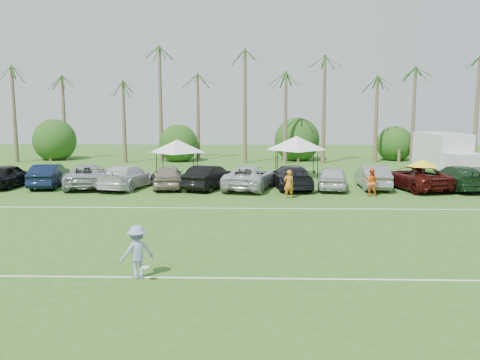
{
  "coord_description": "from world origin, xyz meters",
  "views": [
    {
      "loc": [
        1.78,
        -15.21,
        5.82
      ],
      "look_at": [
        0.92,
        13.98,
        1.6
      ],
      "focal_mm": 40.0,
      "sensor_mm": 36.0,
      "label": 1
    }
  ],
  "objects": [
    {
      "name": "palm_tree_5",
      "position": [
        0.0,
        38.0,
        8.35
      ],
      "size": [
        2.4,
        2.4,
        9.9
      ],
      "color": "brown",
      "rests_on": "ground"
    },
    {
      "name": "palm_tree_1",
      "position": [
        -17.0,
        38.0,
        8.35
      ],
      "size": [
        2.4,
        2.4,
        9.9
      ],
      "color": "brown",
      "rests_on": "ground"
    },
    {
      "name": "palm_tree_2",
      "position": [
        -12.0,
        38.0,
        9.21
      ],
      "size": [
        2.4,
        2.4,
        10.9
      ],
      "color": "brown",
      "rests_on": "ground"
    },
    {
      "name": "parked_car_1",
      "position": [
        -12.63,
        21.28,
        0.82
      ],
      "size": [
        2.19,
        5.09,
        1.63
      ],
      "primitive_type": "imported",
      "rotation": [
        0.0,
        0.0,
        3.24
      ],
      "color": "black",
      "rests_on": "ground"
    },
    {
      "name": "palm_tree_6",
      "position": [
        4.0,
        38.0,
        9.21
      ],
      "size": [
        2.4,
        2.4,
        10.9
      ],
      "color": "brown",
      "rests_on": "ground"
    },
    {
      "name": "parked_car_3",
      "position": [
        -7.03,
        20.75,
        0.82
      ],
      "size": [
        3.46,
        5.99,
        1.63
      ],
      "primitive_type": "imported",
      "rotation": [
        0.0,
        0.0,
        2.92
      ],
      "color": "silver",
      "rests_on": "ground"
    },
    {
      "name": "palm_tree_0",
      "position": [
        -22.0,
        38.0,
        7.48
      ],
      "size": [
        2.4,
        2.4,
        8.9
      ],
      "color": "brown",
      "rests_on": "ground"
    },
    {
      "name": "parked_car_9",
      "position": [
        9.79,
        21.28,
        0.82
      ],
      "size": [
        1.79,
        4.97,
        1.63
      ],
      "primitive_type": "imported",
      "rotation": [
        0.0,
        0.0,
        3.13
      ],
      "color": "gray",
      "rests_on": "ground"
    },
    {
      "name": "bush_tree_3",
      "position": [
        16.0,
        39.0,
        1.8
      ],
      "size": [
        4.0,
        4.0,
        4.0
      ],
      "color": "brown",
      "rests_on": "ground"
    },
    {
      "name": "parked_car_5",
      "position": [
        -1.42,
        20.76,
        0.82
      ],
      "size": [
        3.32,
        5.24,
        1.63
      ],
      "primitive_type": "imported",
      "rotation": [
        0.0,
        0.0,
        2.79
      ],
      "color": "black",
      "rests_on": "ground"
    },
    {
      "name": "parked_car_7",
      "position": [
        4.19,
        21.02,
        0.82
      ],
      "size": [
        3.08,
        5.89,
        1.63
      ],
      "primitive_type": "imported",
      "rotation": [
        0.0,
        0.0,
        3.29
      ],
      "color": "black",
      "rests_on": "ground"
    },
    {
      "name": "palm_tree_7",
      "position": [
        8.0,
        38.0,
        10.06
      ],
      "size": [
        2.4,
        2.4,
        11.9
      ],
      "color": "brown",
      "rests_on": "ground"
    },
    {
      "name": "parked_car_4",
      "position": [
        -4.22,
        20.92,
        0.82
      ],
      "size": [
        2.47,
        4.98,
        1.63
      ],
      "primitive_type": "imported",
      "rotation": [
        0.0,
        0.0,
        3.26
      ],
      "color": "gray",
      "rests_on": "ground"
    },
    {
      "name": "palm_tree_9",
      "position": [
        18.0,
        38.0,
        8.35
      ],
      "size": [
        2.4,
        2.4,
        9.9
      ],
      "color": "brown",
      "rests_on": "ground"
    },
    {
      "name": "parked_car_11",
      "position": [
        15.4,
        21.01,
        0.82
      ],
      "size": [
        2.86,
        5.83,
        1.63
      ],
      "primitive_type": "imported",
      "rotation": [
        0.0,
        0.0,
        3.25
      ],
      "color": "#153216",
      "rests_on": "ground"
    },
    {
      "name": "parked_car_6",
      "position": [
        1.38,
        20.76,
        0.82
      ],
      "size": [
        4.0,
        6.34,
        1.63
      ],
      "primitive_type": "imported",
      "rotation": [
        0.0,
        0.0,
        2.91
      ],
      "color": "#B9BABB",
      "rests_on": "ground"
    },
    {
      "name": "sideline_player_a",
      "position": [
        3.81,
        17.24,
        0.88
      ],
      "size": [
        0.72,
        0.55,
        1.76
      ],
      "primitive_type": "imported",
      "rotation": [
        0.0,
        0.0,
        3.36
      ],
      "color": "orange",
      "rests_on": "ground"
    },
    {
      "name": "palm_tree_8",
      "position": [
        13.0,
        38.0,
        7.48
      ],
      "size": [
        2.4,
        2.4,
        8.9
      ],
      "color": "brown",
      "rests_on": "ground"
    },
    {
      "name": "market_umbrella",
      "position": [
        12.61,
        19.54,
        1.97
      ],
      "size": [
        1.97,
        1.97,
        2.19
      ],
      "color": "black",
      "rests_on": "ground"
    },
    {
      "name": "ground",
      "position": [
        0.0,
        0.0,
        0.0
      ],
      "size": [
        120.0,
        120.0,
        0.0
      ],
      "primitive_type": "plane",
      "color": "#2F5D1C",
      "rests_on": "ground"
    },
    {
      "name": "field_lines",
      "position": [
        0.0,
        8.0,
        0.01
      ],
      "size": [
        80.0,
        12.1,
        0.01
      ],
      "color": "white",
      "rests_on": "ground"
    },
    {
      "name": "bush_tree_0",
      "position": [
        -19.0,
        39.0,
        1.8
      ],
      "size": [
        4.0,
        4.0,
        4.0
      ],
      "color": "brown",
      "rests_on": "ground"
    },
    {
      "name": "parked_car_8",
      "position": [
        6.99,
        20.83,
        0.82
      ],
      "size": [
        2.55,
        5.0,
        1.63
      ],
      "primitive_type": "imported",
      "rotation": [
        0.0,
        0.0,
        3.01
      ],
      "color": "silver",
      "rests_on": "ground"
    },
    {
      "name": "frisbee_player",
      "position": [
        -2.16,
        1.96,
        0.9
      ],
      "size": [
        1.34,
        1.16,
        1.79
      ],
      "rotation": [
        0.0,
        0.0,
        3.67
      ],
      "color": "#8C8FC6",
      "rests_on": "ground"
    },
    {
      "name": "bush_tree_2",
      "position": [
        6.0,
        39.0,
        1.8
      ],
      "size": [
        4.0,
        4.0,
        4.0
      ],
      "color": "brown",
      "rests_on": "ground"
    },
    {
      "name": "palm_tree_10",
      "position": [
        23.0,
        38.0,
        9.21
      ],
      "size": [
        2.4,
        2.4,
        10.9
      ],
      "color": "brown",
      "rests_on": "ground"
    },
    {
      "name": "palm_tree_3",
      "position": [
        -8.0,
        38.0,
        10.06
      ],
      "size": [
        2.4,
        2.4,
        11.9
      ],
      "color": "brown",
      "rests_on": "ground"
    },
    {
      "name": "box_truck",
      "position": [
        16.52,
        26.17,
        1.86
      ],
      "size": [
        3.5,
        7.05,
        3.48
      ],
      "rotation": [
        0.0,
        0.0,
        0.15
      ],
      "color": "silver",
      "rests_on": "ground"
    },
    {
      "name": "sideline_player_b",
      "position": [
        9.05,
        18.25,
        0.88
      ],
      "size": [
        0.99,
        0.85,
        1.77
      ],
      "primitive_type": "imported",
      "rotation": [
        0.0,
        0.0,
        2.9
      ],
      "color": "orange",
      "rests_on": "ground"
    },
    {
      "name": "canopy_tent_right",
      "position": [
        4.96,
        26.72,
        3.26
      ],
      "size": [
        4.7,
        4.7,
        3.81
      ],
      "color": "black",
      "rests_on": "ground"
    },
    {
      "name": "canopy_tent_left",
      "position": [
        -4.33,
        26.16,
        2.99
      ],
      "size": [
        4.32,
        4.32,
        3.5
      ],
      "color": "black",
      "rests_on": "ground"
    },
    {
      "name": "palm_tree_4",
      "position": [
        -4.0,
        38.0,
        7.48
      ],
      "size": [
        2.4,
        2.4,
        8.9
      ],
      "color": "brown",
      "rests_on": "ground"
    },
    {
      "name": "parked_car_0",
      "position": [
        -15.44,
        21.09,
        0.82
      ],
      "size": [
        2.46,
        4.98,
        1.63
      ],
      "primitive_type": "imported",
      "rotation": [
        0.0,
        0.0,
        3.03
      ],
      "color": "black",
      "rests_on": "ground"
    },
    {
      "name": "parked_car_10",
      "position": [
        12.6,
        21.0,
        0.82
      ],
      "size": [
        4.17,
        6.38,
        1.63
      ],
      "primitive_type": "imported",
      "rotation": [
        0.0,
        0.0,
        3.41
      ],
      "color": "#410D0C",
      "rests_on": "ground"
    },
    {
      "name": "parked_car_2",
      "position": [
        -9.83,
        21.21,
        0.82
      ],
      "size": [
        3.61,
        6.23,
        1.63
      ],
      "primitive_type": "imported",
      "rotation": [
        0.0,
        0.0,
        3.3
      ],
      "color": "#95999E",
      "rests_on": "ground"
    },
    {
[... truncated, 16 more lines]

